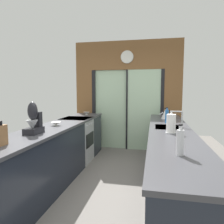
{
  "coord_description": "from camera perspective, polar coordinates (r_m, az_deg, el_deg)",
  "views": [
    {
      "loc": [
        0.66,
        -2.74,
        1.49
      ],
      "look_at": [
        -0.03,
        0.65,
        1.13
      ],
      "focal_mm": 33.04,
      "sensor_mm": 36.0,
      "label": 1
    }
  ],
  "objects": [
    {
      "name": "oven_range",
      "position": [
        4.41,
        -9.77,
        -7.67
      ],
      "size": [
        0.6,
        0.6,
        0.92
      ],
      "color": "#B7BABC",
      "rests_on": "ground_plane"
    },
    {
      "name": "sink_faucet",
      "position": [
        3.34,
        18.27,
        -1.16
      ],
      "size": [
        0.19,
        0.02,
        0.26
      ],
      "color": "#B7BABC",
      "rests_on": "right_counter_run"
    },
    {
      "name": "soap_bottle_far",
      "position": [
        3.75,
        14.95,
        -1.1
      ],
      "size": [
        0.06,
        0.06,
        0.28
      ],
      "color": "#286BB7",
      "rests_on": "right_counter_run"
    },
    {
      "name": "right_counter_run",
      "position": [
        3.22,
        15.77,
        -12.82
      ],
      "size": [
        0.62,
        3.8,
        0.92
      ],
      "color": "#1E232D",
      "rests_on": "ground_plane"
    },
    {
      "name": "knife_block",
      "position": [
        2.42,
        -28.61,
        -5.66
      ],
      "size": [
        0.08,
        0.14,
        0.29
      ],
      "color": "brown",
      "rests_on": "left_counter_run"
    },
    {
      "name": "back_wall_unit",
      "position": [
        5.18,
        4.2,
        6.38
      ],
      "size": [
        2.64,
        0.12,
        2.7
      ],
      "color": "brown",
      "rests_on": "ground_plane"
    },
    {
      "name": "stand_mixer",
      "position": [
        2.9,
        -20.88,
        -2.47
      ],
      "size": [
        0.17,
        0.27,
        0.42
      ],
      "color": "black",
      "rests_on": "left_counter_run"
    },
    {
      "name": "soap_bottle_near",
      "position": [
        1.91,
        18.34,
        -7.87
      ],
      "size": [
        0.07,
        0.07,
        0.28
      ],
      "color": "silver",
      "rests_on": "right_counter_run"
    },
    {
      "name": "mixing_bowl_mid",
      "position": [
        3.46,
        -15.25,
        -3.14
      ],
      "size": [
        0.16,
        0.16,
        0.06
      ],
      "color": "silver",
      "rests_on": "left_counter_run"
    },
    {
      "name": "ground_plane",
      "position": [
        3.72,
        0.33,
        -17.79
      ],
      "size": [
        5.04,
        7.6,
        0.02
      ],
      "primitive_type": "cube",
      "color": "slate"
    },
    {
      "name": "left_counter_run",
      "position": [
        3.43,
        -16.71,
        -11.66
      ],
      "size": [
        0.62,
        3.8,
        0.92
      ],
      "color": "#1E232D",
      "rests_on": "ground_plane"
    },
    {
      "name": "paper_towel_roll",
      "position": [
        2.86,
        16.03,
        -3.15
      ],
      "size": [
        0.14,
        0.14,
        0.28
      ],
      "color": "#B7BABC",
      "rests_on": "right_counter_run"
    },
    {
      "name": "kettle",
      "position": [
        4.29,
        14.54,
        -0.5
      ],
      "size": [
        0.25,
        0.16,
        0.22
      ],
      "color": "#B7BABC",
      "rests_on": "right_counter_run"
    },
    {
      "name": "mixing_bowl_far",
      "position": [
        4.89,
        -7.06,
        -0.34
      ],
      "size": [
        0.16,
        0.16,
        0.06
      ],
      "color": "silver",
      "rests_on": "left_counter_run"
    }
  ]
}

